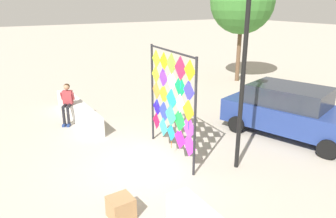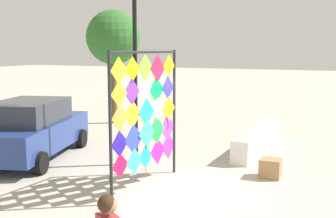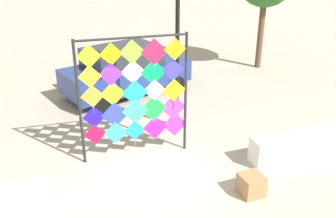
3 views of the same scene
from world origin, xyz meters
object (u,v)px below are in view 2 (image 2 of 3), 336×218
kite_display_rack (147,111)px  cardboard_box_large (270,168)px  parked_car (31,129)px  lamp_post (135,48)px  tree_far_right (113,38)px

kite_display_rack → cardboard_box_large: kite_display_rack is taller
kite_display_rack → parked_car: bearing=79.5°
lamp_post → cardboard_box_large: bearing=-84.3°
kite_display_rack → lamp_post: lamp_post is taller
tree_far_right → kite_display_rack: bearing=-142.5°
lamp_post → tree_far_right: (5.46, 4.20, 0.46)m
cardboard_box_large → tree_far_right: size_ratio=0.10×
cardboard_box_large → tree_far_right: tree_far_right is taller
kite_display_rack → parked_car: (0.81, 4.35, -0.94)m
kite_display_rack → parked_car: 4.53m
kite_display_rack → lamp_post: 2.46m
kite_display_rack → lamp_post: bearing=37.2°
kite_display_rack → lamp_post: (1.58, 1.20, 1.46)m
parked_car → cardboard_box_large: (1.14, -6.87, -0.65)m
tree_far_right → lamp_post: bearing=-142.5°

